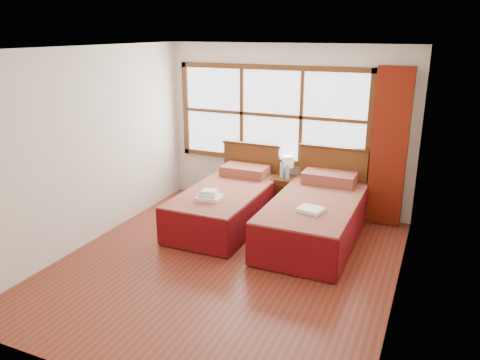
% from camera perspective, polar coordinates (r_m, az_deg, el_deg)
% --- Properties ---
extents(floor, '(4.50, 4.50, 0.00)m').
position_cam_1_polar(floor, '(5.93, -1.66, -10.20)').
color(floor, maroon).
rests_on(floor, ground).
extents(ceiling, '(4.50, 4.50, 0.00)m').
position_cam_1_polar(ceiling, '(5.24, -1.92, 15.78)').
color(ceiling, white).
rests_on(ceiling, wall_back).
extents(wall_back, '(4.00, 0.00, 4.00)m').
position_cam_1_polar(wall_back, '(7.48, 5.68, 6.29)').
color(wall_back, silver).
rests_on(wall_back, floor).
extents(wall_left, '(0.00, 4.50, 4.50)m').
position_cam_1_polar(wall_left, '(6.53, -17.88, 3.81)').
color(wall_left, silver).
rests_on(wall_left, floor).
extents(wall_right, '(0.00, 4.50, 4.50)m').
position_cam_1_polar(wall_right, '(4.96, 19.59, -0.68)').
color(wall_right, silver).
rests_on(wall_right, floor).
extents(window, '(3.16, 0.06, 1.56)m').
position_cam_1_polar(window, '(7.49, 3.80, 7.91)').
color(window, white).
rests_on(window, wall_back).
extents(curtain, '(0.50, 0.16, 2.30)m').
position_cam_1_polar(curtain, '(7.05, 17.74, 3.73)').
color(curtain, maroon).
rests_on(curtain, wall_back).
extents(bed_left, '(1.07, 2.09, 1.04)m').
position_cam_1_polar(bed_left, '(7.00, -1.57, -2.83)').
color(bed_left, '#3F1F0D').
rests_on(bed_left, floor).
extents(bed_right, '(1.13, 2.20, 1.11)m').
position_cam_1_polar(bed_right, '(6.57, 9.23, -4.31)').
color(bed_right, '#3F1F0D').
rests_on(bed_right, floor).
extents(nightstand, '(0.43, 0.42, 0.57)m').
position_cam_1_polar(nightstand, '(7.48, 5.64, -1.78)').
color(nightstand, '#583013').
rests_on(nightstand, floor).
extents(towels_left, '(0.35, 0.31, 0.13)m').
position_cam_1_polar(towels_left, '(6.46, -3.76, -1.92)').
color(towels_left, white).
rests_on(towels_left, bed_left).
extents(towels_right, '(0.35, 0.32, 0.05)m').
position_cam_1_polar(towels_right, '(6.00, 8.64, -3.61)').
color(towels_right, white).
rests_on(towels_right, bed_right).
extents(lamp, '(0.18, 0.18, 0.34)m').
position_cam_1_polar(lamp, '(7.36, 5.88, 2.17)').
color(lamp, gold).
rests_on(lamp, nightstand).
extents(bottle_near, '(0.07, 0.07, 0.26)m').
position_cam_1_polar(bottle_near, '(7.35, 5.14, 1.19)').
color(bottle_near, '#A4C0D3').
rests_on(bottle_near, nightstand).
extents(bottle_far, '(0.07, 0.07, 0.26)m').
position_cam_1_polar(bottle_far, '(7.33, 5.80, 1.12)').
color(bottle_far, '#A4C0D3').
rests_on(bottle_far, nightstand).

